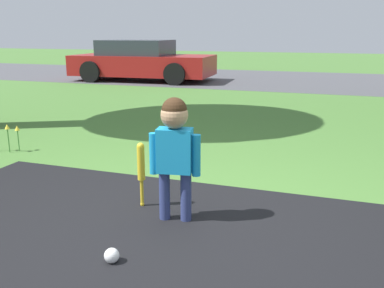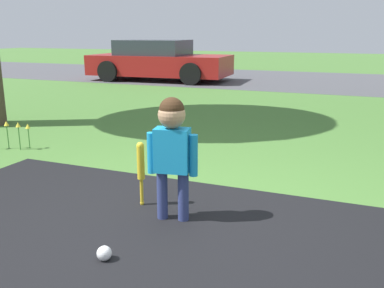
# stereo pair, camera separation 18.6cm
# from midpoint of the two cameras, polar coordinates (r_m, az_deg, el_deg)

# --- Properties ---
(ground_plane) EXTENTS (60.00, 60.00, 0.00)m
(ground_plane) POSITION_cam_midpoint_polar(r_m,az_deg,el_deg) (3.33, -3.61, -11.04)
(ground_plane) COLOR #477533
(street_strip) EXTENTS (40.00, 6.00, 0.01)m
(street_strip) POSITION_cam_midpoint_polar(r_m,az_deg,el_deg) (13.81, 14.41, 8.23)
(street_strip) COLOR #4C4C51
(street_strip) RESTS_ON ground
(child) EXTENTS (0.39, 0.21, 0.98)m
(child) POSITION_cam_midpoint_polar(r_m,az_deg,el_deg) (3.25, -3.97, 0.22)
(child) COLOR navy
(child) RESTS_ON ground
(baseball_bat) EXTENTS (0.06, 0.06, 0.56)m
(baseball_bat) POSITION_cam_midpoint_polar(r_m,az_deg,el_deg) (3.62, -8.27, -2.87)
(baseball_bat) COLOR yellow
(baseball_bat) RESTS_ON ground
(sports_ball) EXTENTS (0.10, 0.10, 0.10)m
(sports_ball) POSITION_cam_midpoint_polar(r_m,az_deg,el_deg) (2.91, -12.52, -14.34)
(sports_ball) COLOR white
(sports_ball) RESTS_ON ground
(parked_car) EXTENTS (4.33, 2.24, 1.22)m
(parked_car) POSITION_cam_midpoint_polar(r_m,az_deg,el_deg) (13.44, -7.13, 10.89)
(parked_car) COLOR maroon
(parked_car) RESTS_ON ground
(flower_bed) EXTENTS (0.46, 0.27, 0.36)m
(flower_bed) POSITION_cam_midpoint_polar(r_m,az_deg,el_deg) (5.82, -25.08, 1.69)
(flower_bed) COLOR #38702D
(flower_bed) RESTS_ON ground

